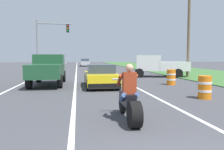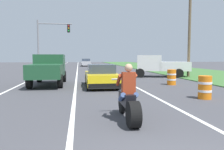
{
  "view_description": "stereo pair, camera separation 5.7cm",
  "coord_description": "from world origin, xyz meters",
  "px_view_note": "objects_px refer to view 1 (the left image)",
  "views": [
    {
      "loc": [
        -1.65,
        -2.59,
        1.8
      ],
      "look_at": [
        -0.12,
        7.38,
        1.0
      ],
      "focal_mm": 36.11,
      "sensor_mm": 36.0,
      "label": 1
    },
    {
      "loc": [
        -1.59,
        -2.6,
        1.8
      ],
      "look_at": [
        -0.12,
        7.38,
        1.0
      ],
      "focal_mm": 36.11,
      "sensor_mm": 36.0,
      "label": 2
    }
  ],
  "objects_px": {
    "pickup_truck_left_lane_dark_green": "(48,68)",
    "traffic_light_mast_near": "(48,38)",
    "construction_barrel_mid": "(171,77)",
    "sports_car_yellow": "(101,76)",
    "construction_barrel_nearest": "(205,87)",
    "pickup_truck_right_shoulder_white": "(158,65)",
    "distant_car_far_ahead": "(85,62)",
    "motorcycle_with_rider": "(129,101)"
  },
  "relations": [
    {
      "from": "distant_car_far_ahead",
      "to": "pickup_truck_right_shoulder_white",
      "type": "bearing_deg",
      "value": -77.09
    },
    {
      "from": "pickup_truck_left_lane_dark_green",
      "to": "pickup_truck_right_shoulder_white",
      "type": "bearing_deg",
      "value": 26.91
    },
    {
      "from": "sports_car_yellow",
      "to": "construction_barrel_nearest",
      "type": "xyz_separation_m",
      "value": [
        4.04,
        -4.71,
        -0.13
      ]
    },
    {
      "from": "construction_barrel_nearest",
      "to": "distant_car_far_ahead",
      "type": "xyz_separation_m",
      "value": [
        -3.96,
        36.29,
        0.27
      ]
    },
    {
      "from": "sports_car_yellow",
      "to": "distant_car_far_ahead",
      "type": "relative_size",
      "value": 1.08
    },
    {
      "from": "motorcycle_with_rider",
      "to": "pickup_truck_right_shoulder_white",
      "type": "relative_size",
      "value": 0.43
    },
    {
      "from": "pickup_truck_left_lane_dark_green",
      "to": "traffic_light_mast_near",
      "type": "distance_m",
      "value": 12.07
    },
    {
      "from": "pickup_truck_left_lane_dark_green",
      "to": "traffic_light_mast_near",
      "type": "height_order",
      "value": "traffic_light_mast_near"
    },
    {
      "from": "sports_car_yellow",
      "to": "construction_barrel_nearest",
      "type": "height_order",
      "value": "sports_car_yellow"
    },
    {
      "from": "sports_car_yellow",
      "to": "distant_car_far_ahead",
      "type": "distance_m",
      "value": 31.58
    },
    {
      "from": "traffic_light_mast_near",
      "to": "construction_barrel_mid",
      "type": "height_order",
      "value": "traffic_light_mast_near"
    },
    {
      "from": "pickup_truck_right_shoulder_white",
      "to": "construction_barrel_nearest",
      "type": "bearing_deg",
      "value": -99.96
    },
    {
      "from": "sports_car_yellow",
      "to": "construction_barrel_mid",
      "type": "bearing_deg",
      "value": 2.68
    },
    {
      "from": "motorcycle_with_rider",
      "to": "distant_car_far_ahead",
      "type": "xyz_separation_m",
      "value": [
        0.05,
        39.16,
        0.18
      ]
    },
    {
      "from": "pickup_truck_right_shoulder_white",
      "to": "traffic_light_mast_near",
      "type": "distance_m",
      "value": 13.03
    },
    {
      "from": "pickup_truck_left_lane_dark_green",
      "to": "construction_barrel_nearest",
      "type": "distance_m",
      "value": 9.53
    },
    {
      "from": "motorcycle_with_rider",
      "to": "distant_car_far_ahead",
      "type": "height_order",
      "value": "motorcycle_with_rider"
    },
    {
      "from": "motorcycle_with_rider",
      "to": "construction_barrel_mid",
      "type": "height_order",
      "value": "motorcycle_with_rider"
    },
    {
      "from": "motorcycle_with_rider",
      "to": "sports_car_yellow",
      "type": "relative_size",
      "value": 0.51
    },
    {
      "from": "sports_car_yellow",
      "to": "distant_car_far_ahead",
      "type": "bearing_deg",
      "value": 89.87
    },
    {
      "from": "pickup_truck_left_lane_dark_green",
      "to": "traffic_light_mast_near",
      "type": "xyz_separation_m",
      "value": [
        -1.42,
        11.64,
        2.84
      ]
    },
    {
      "from": "motorcycle_with_rider",
      "to": "traffic_light_mast_near",
      "type": "relative_size",
      "value": 0.37
    },
    {
      "from": "sports_car_yellow",
      "to": "traffic_light_mast_near",
      "type": "relative_size",
      "value": 0.72
    },
    {
      "from": "pickup_truck_right_shoulder_white",
      "to": "traffic_light_mast_near",
      "type": "bearing_deg",
      "value": 146.76
    },
    {
      "from": "traffic_light_mast_near",
      "to": "construction_barrel_nearest",
      "type": "xyz_separation_m",
      "value": [
        8.74,
        -17.71,
        -3.44
      ]
    },
    {
      "from": "construction_barrel_mid",
      "to": "distant_car_far_ahead",
      "type": "relative_size",
      "value": 0.25
    },
    {
      "from": "motorcycle_with_rider",
      "to": "pickup_truck_left_lane_dark_green",
      "type": "relative_size",
      "value": 0.46
    },
    {
      "from": "construction_barrel_mid",
      "to": "distant_car_far_ahead",
      "type": "distance_m",
      "value": 31.69
    },
    {
      "from": "distant_car_far_ahead",
      "to": "sports_car_yellow",
      "type": "bearing_deg",
      "value": -90.13
    },
    {
      "from": "construction_barrel_nearest",
      "to": "sports_car_yellow",
      "type": "bearing_deg",
      "value": 130.61
    },
    {
      "from": "sports_car_yellow",
      "to": "pickup_truck_left_lane_dark_green",
      "type": "relative_size",
      "value": 0.9
    },
    {
      "from": "motorcycle_with_rider",
      "to": "construction_barrel_mid",
      "type": "relative_size",
      "value": 2.21
    },
    {
      "from": "construction_barrel_nearest",
      "to": "distant_car_far_ahead",
      "type": "bearing_deg",
      "value": 96.23
    },
    {
      "from": "pickup_truck_right_shoulder_white",
      "to": "pickup_truck_left_lane_dark_green",
      "type": "bearing_deg",
      "value": -153.09
    },
    {
      "from": "pickup_truck_left_lane_dark_green",
      "to": "construction_barrel_nearest",
      "type": "height_order",
      "value": "pickup_truck_left_lane_dark_green"
    },
    {
      "from": "pickup_truck_left_lane_dark_green",
      "to": "motorcycle_with_rider",
      "type": "bearing_deg",
      "value": -69.69
    },
    {
      "from": "sports_car_yellow",
      "to": "pickup_truck_left_lane_dark_green",
      "type": "xyz_separation_m",
      "value": [
        -3.29,
        1.36,
        0.48
      ]
    },
    {
      "from": "traffic_light_mast_near",
      "to": "pickup_truck_left_lane_dark_green",
      "type": "bearing_deg",
      "value": -83.07
    },
    {
      "from": "motorcycle_with_rider",
      "to": "construction_barrel_nearest",
      "type": "distance_m",
      "value": 4.94
    },
    {
      "from": "sports_car_yellow",
      "to": "pickup_truck_left_lane_dark_green",
      "type": "distance_m",
      "value": 3.59
    },
    {
      "from": "motorcycle_with_rider",
      "to": "pickup_truck_left_lane_dark_green",
      "type": "height_order",
      "value": "pickup_truck_left_lane_dark_green"
    },
    {
      "from": "sports_car_yellow",
      "to": "pickup_truck_right_shoulder_white",
      "type": "bearing_deg",
      "value": 45.55
    }
  ]
}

